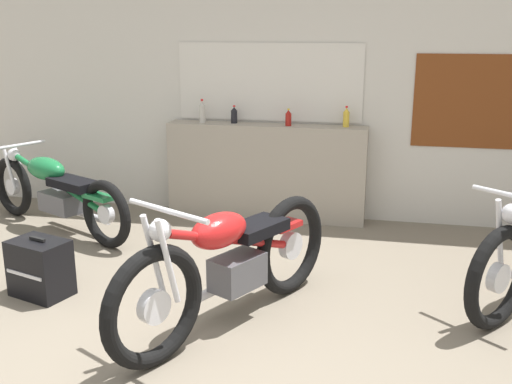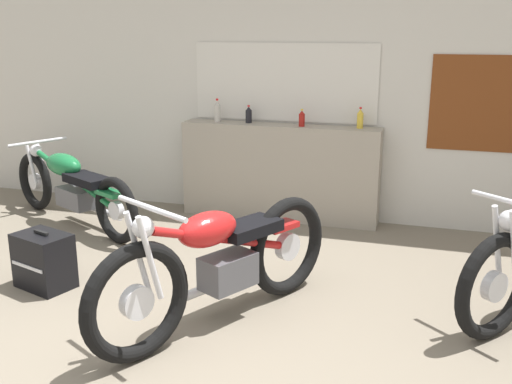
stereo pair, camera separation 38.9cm
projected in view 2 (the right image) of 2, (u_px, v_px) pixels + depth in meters
The scene contains 10 objects.
ground_plane at pixel (156, 376), 3.39m from camera, with size 24.00×24.00×0.00m, color #706656.
wall_back at pixel (296, 80), 5.97m from camera, with size 10.00×0.07×2.80m.
sill_counter at pixel (279, 172), 6.08m from camera, with size 2.01×0.28×0.97m.
bottle_leftmost at pixel (217, 112), 6.10m from camera, with size 0.06×0.06×0.24m.
bottle_left_center at pixel (249, 115), 6.05m from camera, with size 0.06×0.06×0.18m.
bottle_center at pixel (302, 119), 5.84m from camera, with size 0.06×0.06×0.17m.
bottle_right_center at pixel (360, 119), 5.72m from camera, with size 0.06×0.06×0.20m.
motorcycle_green at pixel (72, 187), 5.90m from camera, with size 1.97×1.08×0.78m.
motorcycle_red at pixel (220, 262), 3.90m from camera, with size 1.05×1.85×0.93m.
hard_case_black at pixel (44, 261), 4.50m from camera, with size 0.48×0.40×0.45m.
Camera 2 is at (1.43, -2.69, 1.91)m, focal length 42.00 mm.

